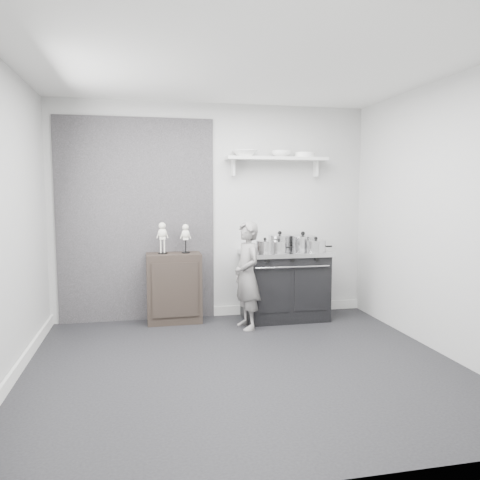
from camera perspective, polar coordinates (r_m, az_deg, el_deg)
ground at (r=4.49m, az=0.37°, el=-15.06°), size 4.00×4.00×0.00m
room_shell at (r=4.31m, az=-1.20°, el=6.36°), size 4.02×3.62×2.71m
wall_shelf at (r=6.02m, az=4.49°, el=9.76°), size 1.30×0.26×0.24m
stove at (r=5.95m, az=5.43°, el=-5.42°), size 1.08×0.67×0.87m
side_cabinet at (r=5.83m, az=-8.05°, el=-5.78°), size 0.66×0.38×0.85m
child at (r=5.47m, az=0.87°, el=-4.35°), size 0.39×0.51×1.26m
pot_front_left at (r=5.70m, az=3.07°, el=-0.79°), size 0.31×0.22×0.18m
pot_back_left at (r=6.00m, az=4.86°, el=-0.26°), size 0.38×0.30×0.24m
pot_back_right at (r=6.03m, az=7.67°, el=-0.30°), size 0.40×0.31×0.23m
pot_front_right at (r=5.81m, az=9.22°, el=-0.72°), size 0.34×0.25×0.19m
pot_front_center at (r=5.70m, az=4.77°, el=-0.84°), size 0.28×0.19×0.17m
skeleton_full at (r=5.73m, az=-9.44°, el=0.53°), size 0.12×0.08×0.44m
skeleton_torso at (r=5.75m, az=-6.65°, el=0.44°), size 0.11×0.07×0.41m
bowl_large at (r=5.92m, az=0.57°, el=10.51°), size 0.31×0.31×0.07m
bowl_small at (r=6.04m, az=5.07°, el=10.42°), size 0.25×0.25×0.08m
plate_stack at (r=6.13m, az=7.83°, el=10.23°), size 0.26×0.26×0.06m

